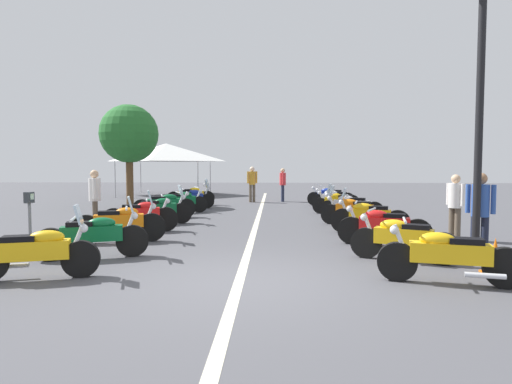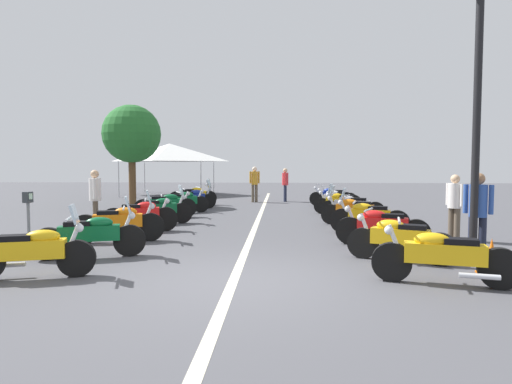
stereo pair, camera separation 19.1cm
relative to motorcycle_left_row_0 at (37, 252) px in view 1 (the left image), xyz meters
name	(u,v)px [view 1 (the left image)]	position (x,y,z in m)	size (l,w,h in m)	color
ground_plane	(239,282)	(0.02, -3.20, -0.46)	(80.00, 80.00, 0.00)	#4C4C51
lane_centre_stripe	(257,222)	(7.30, -3.20, -0.45)	(29.21, 0.16, 0.01)	beige
motorcycle_left_row_0	(37,252)	(0.00, 0.00, 0.00)	(0.84, 1.91, 1.19)	black
motorcycle_left_row_1	(94,235)	(1.59, -0.24, 0.01)	(0.92, 2.07, 1.21)	black
motorcycle_left_row_2	(120,222)	(3.37, -0.13, 0.02)	(0.86, 2.10, 1.23)	black
motorcycle_left_row_3	(141,215)	(4.99, -0.11, 0.01)	(0.82, 2.02, 1.02)	black
motorcycle_left_row_4	(158,209)	(6.49, -0.20, 0.02)	(1.08, 2.01, 1.21)	black
motorcycle_left_row_5	(165,205)	(8.17, 0.04, 0.01)	(0.92, 2.10, 1.02)	black
motorcycle_left_row_6	(181,201)	(9.75, -0.21, 0.00)	(1.07, 1.96, 1.00)	black
motorcycle_left_row_7	(191,198)	(11.49, -0.25, 0.01)	(0.86, 1.98, 1.20)	black
motorcycle_left_row_8	(191,195)	(12.94, 0.01, 0.02)	(1.01, 2.11, 1.22)	black
motorcycle_right_row_0	(448,255)	(0.00, -6.40, -0.01)	(0.86, 2.10, 0.99)	black
motorcycle_right_row_1	(402,238)	(1.59, -6.18, -0.01)	(1.03, 1.88, 0.98)	black
motorcycle_right_row_2	(383,226)	(3.24, -6.24, 0.00)	(0.84, 2.06, 1.00)	black
motorcycle_right_row_3	(369,216)	(4.95, -6.28, 0.02)	(0.88, 2.03, 1.22)	black
motorcycle_right_row_4	(353,210)	(6.59, -6.18, 0.01)	(0.98, 1.99, 1.20)	black
motorcycle_right_row_5	(350,206)	(8.17, -6.35, 0.01)	(0.96, 2.09, 1.20)	black
motorcycle_right_row_6	(339,202)	(9.65, -6.19, -0.01)	(0.84, 1.97, 0.98)	black
motorcycle_right_row_7	(335,199)	(11.32, -6.27, 0.00)	(0.85, 1.97, 1.00)	black
motorcycle_right_row_8	(330,196)	(12.97, -6.31, 0.00)	(0.99, 2.07, 0.99)	black
street_lamp_twin_globe	(481,66)	(1.67, -7.58, 3.21)	(0.32, 1.22, 5.45)	black
parking_meter	(30,212)	(1.79, 1.14, 0.44)	(0.19, 0.14, 1.29)	slate
traffic_cone_0	(495,257)	(0.67, -7.45, -0.16)	(0.36, 0.36, 0.61)	orange
bystander_0	(252,181)	(14.89, -2.67, 0.59)	(0.32, 0.50, 1.78)	brown
bystander_1	(95,195)	(5.13, 1.21, 0.54)	(0.50, 0.32, 1.70)	brown
bystander_2	(283,182)	(15.30, -4.20, 0.54)	(0.53, 0.32, 1.69)	#1E2338
bystander_3	(455,202)	(4.01, -8.15, 0.48)	(0.49, 0.32, 1.60)	brown
bystander_4	(480,209)	(1.86, -7.74, 0.53)	(0.32, 0.47, 1.68)	#1E2338
roadside_tree_0	(129,134)	(12.65, 2.76, 2.77)	(2.61, 2.61, 4.56)	brown
event_tent	(166,152)	(20.05, 2.92, 2.19)	(5.29, 5.29, 3.20)	white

